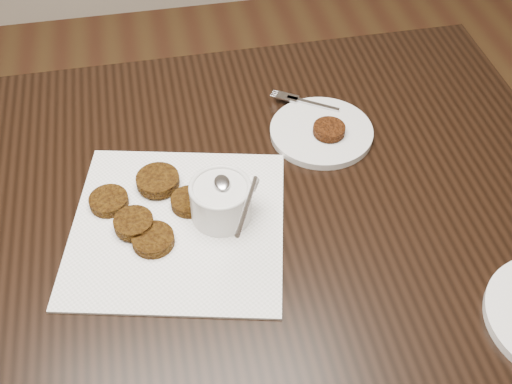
% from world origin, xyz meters
% --- Properties ---
extents(table, '(1.29, 0.83, 0.75)m').
position_xyz_m(table, '(0.06, 0.12, 0.38)').
color(table, black).
rests_on(table, floor).
extents(napkin, '(0.41, 0.41, 0.00)m').
position_xyz_m(napkin, '(0.01, 0.07, 0.75)').
color(napkin, white).
rests_on(napkin, table).
extents(sauce_ramekin, '(0.17, 0.17, 0.13)m').
position_xyz_m(sauce_ramekin, '(0.08, 0.07, 0.82)').
color(sauce_ramekin, silver).
rests_on(sauce_ramekin, napkin).
extents(patty_cluster, '(0.26, 0.26, 0.02)m').
position_xyz_m(patty_cluster, '(-0.04, 0.09, 0.77)').
color(patty_cluster, '#623D0D').
rests_on(patty_cluster, napkin).
extents(plate_with_patty, '(0.26, 0.26, 0.03)m').
position_xyz_m(plate_with_patty, '(0.30, 0.24, 0.76)').
color(plate_with_patty, silver).
rests_on(plate_with_patty, table).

